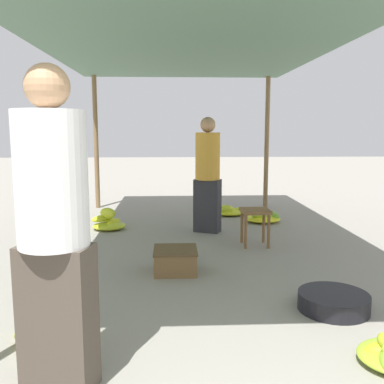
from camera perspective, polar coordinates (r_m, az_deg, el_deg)
canopy_post_back_left at (r=7.76m, az=-12.67°, el=6.40°), size 0.08×0.08×2.32m
canopy_post_back_right at (r=7.84m, az=9.93°, el=6.50°), size 0.08×0.08×2.32m
canopy_tarp at (r=4.92m, az=-0.50°, el=19.40°), size 3.44×6.04×0.04m
vendor_foreground at (r=2.32m, az=-17.94°, el=-4.56°), size 0.44×0.44×1.72m
stool at (r=5.19m, az=8.42°, el=-3.27°), size 0.34×0.34×0.45m
basin_black at (r=3.60m, az=18.34°, el=-13.72°), size 0.55×0.55×0.14m
banana_pile_left_0 at (r=6.16m, az=-11.07°, el=-4.02°), size 0.50×0.50×0.31m
banana_pile_left_1 at (r=3.15m, az=-18.86°, el=-17.20°), size 0.45×0.50×0.14m
banana_pile_right_1 at (r=6.60m, az=9.59°, el=-3.36°), size 0.56×0.48×0.19m
banana_pile_right_2 at (r=7.05m, az=4.97°, el=-2.53°), size 0.59×0.50×0.19m
crate_near at (r=4.27m, az=-2.23°, el=-9.09°), size 0.43×0.43×0.23m
shopper_walking_mid at (r=5.78m, az=2.09°, el=2.53°), size 0.44×0.44×1.56m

